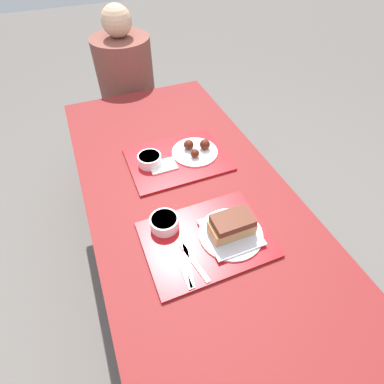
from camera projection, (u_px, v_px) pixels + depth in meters
name	position (u px, v px, depth m)	size (l,w,h in m)	color
ground_plane	(191.00, 284.00, 1.79)	(12.00, 12.00, 0.00)	#605B56
picnic_table	(191.00, 212.00, 1.30)	(0.83, 1.88, 0.77)	maroon
picnic_bench_far	(134.00, 126.00, 2.25)	(0.79, 0.28, 0.46)	maroon
tray_near	(206.00, 239.00, 1.08)	(0.45, 0.33, 0.01)	#B21419
tray_far	(178.00, 159.00, 1.39)	(0.45, 0.33, 0.01)	#B21419
bowl_coleslaw_near	(164.00, 222.00, 1.10)	(0.11, 0.11, 0.05)	white
brisket_sandwich_plate	(231.00, 228.00, 1.07)	(0.23, 0.23, 0.09)	white
plastic_fork_near	(188.00, 264.00, 1.00)	(0.05, 0.17, 0.00)	white
plastic_knife_near	(194.00, 262.00, 1.01)	(0.05, 0.17, 0.00)	white
plastic_spoon_near	(182.00, 267.00, 1.00)	(0.02, 0.17, 0.00)	white
bowl_coleslaw_far	(150.00, 159.00, 1.34)	(0.11, 0.11, 0.05)	white
wings_plate_far	(196.00, 150.00, 1.40)	(0.22, 0.22, 0.06)	white
napkin_far	(163.00, 166.00, 1.34)	(0.12, 0.08, 0.01)	white
person_seated_across	(126.00, 77.00, 1.97)	(0.36, 0.36, 0.73)	brown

